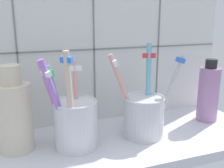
{
  "coord_description": "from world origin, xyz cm",
  "views": [
    {
      "loc": [
        -16.27,
        -44.84,
        26.05
      ],
      "look_at": [
        0.0,
        -0.48,
        13.62
      ],
      "focal_mm": 42.37,
      "sensor_mm": 36.0,
      "label": 1
    }
  ],
  "objects_px": {
    "toothbrush_cup_left": "(75,122)",
    "soap_bottle": "(208,93)",
    "ceramic_vase": "(14,114)",
    "toothbrush_cup_right": "(145,114)"
  },
  "relations": [
    {
      "from": "toothbrush_cup_left",
      "to": "soap_bottle",
      "type": "relative_size",
      "value": 1.29
    },
    {
      "from": "ceramic_vase",
      "to": "soap_bottle",
      "type": "relative_size",
      "value": 1.09
    },
    {
      "from": "toothbrush_cup_left",
      "to": "ceramic_vase",
      "type": "distance_m",
      "value": 0.11
    },
    {
      "from": "toothbrush_cup_left",
      "to": "soap_bottle",
      "type": "xyz_separation_m",
      "value": [
        0.32,
        0.03,
        0.01
      ]
    },
    {
      "from": "toothbrush_cup_left",
      "to": "soap_bottle",
      "type": "bearing_deg",
      "value": 4.93
    },
    {
      "from": "soap_bottle",
      "to": "ceramic_vase",
      "type": "bearing_deg",
      "value": 179.48
    },
    {
      "from": "toothbrush_cup_right",
      "to": "soap_bottle",
      "type": "distance_m",
      "value": 0.18
    },
    {
      "from": "toothbrush_cup_right",
      "to": "ceramic_vase",
      "type": "bearing_deg",
      "value": 173.03
    },
    {
      "from": "toothbrush_cup_right",
      "to": "soap_bottle",
      "type": "xyz_separation_m",
      "value": [
        0.18,
        0.03,
        0.02
      ]
    },
    {
      "from": "soap_bottle",
      "to": "toothbrush_cup_right",
      "type": "bearing_deg",
      "value": -171.61
    }
  ]
}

